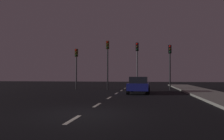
{
  "coord_description": "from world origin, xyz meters",
  "views": [
    {
      "loc": [
        2.55,
        -8.49,
        1.54
      ],
      "look_at": [
        -0.92,
        13.47,
        2.13
      ],
      "focal_mm": 34.63,
      "sensor_mm": 36.0,
      "label": 1
    }
  ],
  "objects_px": {
    "traffic_signal_center_left": "(108,56)",
    "traffic_signal_far_right": "(170,58)",
    "car_stopped_ahead": "(139,85)",
    "traffic_signal_center_right": "(137,57)",
    "traffic_signal_far_left": "(76,61)"
  },
  "relations": [
    {
      "from": "traffic_signal_center_left",
      "to": "traffic_signal_center_right",
      "type": "height_order",
      "value": "traffic_signal_center_left"
    },
    {
      "from": "traffic_signal_center_left",
      "to": "traffic_signal_center_right",
      "type": "xyz_separation_m",
      "value": [
        3.28,
        -0.0,
        -0.18
      ]
    },
    {
      "from": "traffic_signal_far_left",
      "to": "traffic_signal_center_right",
      "type": "relative_size",
      "value": 0.9
    },
    {
      "from": "traffic_signal_far_left",
      "to": "car_stopped_ahead",
      "type": "bearing_deg",
      "value": -31.9
    },
    {
      "from": "traffic_signal_center_right",
      "to": "car_stopped_ahead",
      "type": "distance_m",
      "value": 5.33
    },
    {
      "from": "traffic_signal_far_left",
      "to": "traffic_signal_center_left",
      "type": "relative_size",
      "value": 0.85
    },
    {
      "from": "traffic_signal_center_left",
      "to": "traffic_signal_far_right",
      "type": "relative_size",
      "value": 1.13
    },
    {
      "from": "traffic_signal_far_left",
      "to": "traffic_signal_center_left",
      "type": "bearing_deg",
      "value": 0.03
    },
    {
      "from": "traffic_signal_far_right",
      "to": "car_stopped_ahead",
      "type": "distance_m",
      "value": 6.09
    },
    {
      "from": "traffic_signal_far_left",
      "to": "traffic_signal_center_left",
      "type": "height_order",
      "value": "traffic_signal_center_left"
    },
    {
      "from": "traffic_signal_center_right",
      "to": "traffic_signal_far_right",
      "type": "distance_m",
      "value": 3.47
    },
    {
      "from": "traffic_signal_far_left",
      "to": "car_stopped_ahead",
      "type": "xyz_separation_m",
      "value": [
        7.22,
        -4.49,
        -2.51
      ]
    },
    {
      "from": "traffic_signal_far_left",
      "to": "traffic_signal_center_right",
      "type": "height_order",
      "value": "traffic_signal_center_right"
    },
    {
      "from": "traffic_signal_far_right",
      "to": "traffic_signal_center_left",
      "type": "bearing_deg",
      "value": 179.99
    },
    {
      "from": "traffic_signal_center_right",
      "to": "traffic_signal_far_right",
      "type": "height_order",
      "value": "traffic_signal_center_right"
    }
  ]
}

